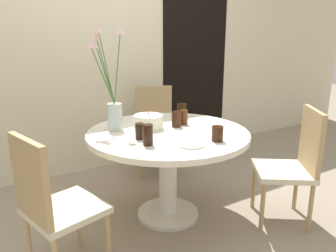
{
  "coord_description": "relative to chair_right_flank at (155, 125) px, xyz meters",
  "views": [
    {
      "loc": [
        -1.22,
        -2.0,
        1.39
      ],
      "look_at": [
        0.0,
        0.0,
        0.74
      ],
      "focal_mm": 35.0,
      "sensor_mm": 36.0,
      "label": 1
    }
  ],
  "objects": [
    {
      "name": "side_plate",
      "position": [
        -0.41,
        -1.23,
        0.22
      ],
      "size": [
        0.18,
        0.18,
        0.01
      ],
      "color": "silver",
      "rests_on": "dining_table"
    },
    {
      "name": "drink_glass_3",
      "position": [
        -0.65,
        -1.07,
        0.28
      ],
      "size": [
        0.07,
        0.07,
        0.14
      ],
      "color": "black",
      "rests_on": "dining_table"
    },
    {
      "name": "doorway_panel",
      "position": [
        0.77,
        0.37,
        0.53
      ],
      "size": [
        0.9,
        0.01,
        2.05
      ],
      "color": "black",
      "rests_on": "ground_plane"
    },
    {
      "name": "drink_glass_5",
      "position": [
        -0.25,
        -0.8,
        0.27
      ],
      "size": [
        0.07,
        0.07,
        0.12
      ],
      "color": "#33190C",
      "rests_on": "dining_table"
    },
    {
      "name": "wall_back",
      "position": [
        -0.37,
        0.4,
        0.81
      ],
      "size": [
        8.0,
        0.05,
        2.6
      ],
      "color": "beige",
      "rests_on": "ground_plane"
    },
    {
      "name": "chair_left_flank",
      "position": [
        -1.29,
        -1.11,
        0.0
      ],
      "size": [
        0.49,
        0.49,
        0.88
      ],
      "rotation": [
        0.0,
        0.0,
        1.83
      ],
      "color": "beige",
      "rests_on": "ground_plane"
    },
    {
      "name": "chair_near_front",
      "position": [
        0.4,
        -1.42,
        0.0
      ],
      "size": [
        0.56,
        0.56,
        0.88
      ],
      "rotation": [
        0.0,
        0.0,
        4.1
      ],
      "color": "beige",
      "rests_on": "ground_plane"
    },
    {
      "name": "drink_glass_2",
      "position": [
        -0.16,
        -0.77,
        0.27
      ],
      "size": [
        0.07,
        0.07,
        0.12
      ],
      "color": "#51280F",
      "rests_on": "dining_table"
    },
    {
      "name": "drink_glass_1",
      "position": [
        -0.06,
        -0.59,
        0.27
      ],
      "size": [
        0.08,
        0.08,
        0.13
      ],
      "color": "black",
      "rests_on": "dining_table"
    },
    {
      "name": "birthday_cake",
      "position": [
        -0.46,
        -0.73,
        0.26
      ],
      "size": [
        0.22,
        0.22,
        0.15
      ],
      "color": "white",
      "rests_on": "dining_table"
    },
    {
      "name": "drink_glass_0",
      "position": [
        -0.21,
        -1.25,
        0.26
      ],
      "size": [
        0.08,
        0.08,
        0.1
      ],
      "color": "#33190C",
      "rests_on": "dining_table"
    },
    {
      "name": "flower_vase",
      "position": [
        -0.7,
        -0.61,
        0.46
      ],
      "size": [
        0.24,
        0.2,
        0.76
      ],
      "color": "#B2C6C1",
      "rests_on": "dining_table"
    },
    {
      "name": "ground_plane",
      "position": [
        -0.37,
        -0.87,
        -0.49
      ],
      "size": [
        16.0,
        16.0,
        0.0
      ],
      "primitive_type": "plane",
      "color": "gray"
    },
    {
      "name": "dining_table",
      "position": [
        -0.37,
        -0.87,
        0.08
      ],
      "size": [
        1.21,
        1.21,
        0.7
      ],
      "color": "silver",
      "rests_on": "ground_plane"
    },
    {
      "name": "chair_right_flank",
      "position": [
        0.0,
        0.0,
        0.0
      ],
      "size": [
        0.53,
        0.53,
        0.88
      ],
      "rotation": [
        0.0,
        0.0,
        -0.4
      ],
      "color": "beige",
      "rests_on": "ground_plane"
    },
    {
      "name": "drink_glass_4",
      "position": [
        -0.64,
        -0.93,
        0.27
      ],
      "size": [
        0.06,
        0.06,
        0.11
      ],
      "color": "black",
      "rests_on": "dining_table"
    }
  ]
}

